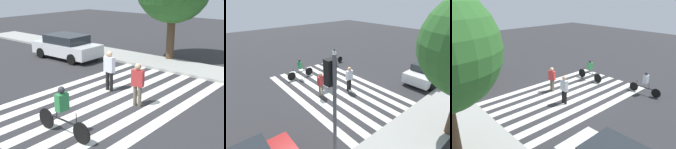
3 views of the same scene
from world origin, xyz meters
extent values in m
plane|color=#2D2D30|center=(0.00, 0.00, 0.00)|extent=(60.00, 60.00, 0.00)
cube|color=#9E9E99|center=(0.00, 6.25, 0.07)|extent=(36.00, 2.50, 0.14)
cube|color=silver|center=(-2.68, 0.00, 0.00)|extent=(0.47, 10.00, 0.01)
cube|color=silver|center=(-1.79, 0.00, 0.00)|extent=(0.47, 10.00, 0.01)
cube|color=silver|center=(-0.89, 0.00, 0.00)|extent=(0.47, 10.00, 0.01)
cube|color=silver|center=(0.00, 0.00, 0.00)|extent=(0.47, 10.00, 0.01)
cube|color=silver|center=(0.89, 0.00, 0.00)|extent=(0.47, 10.00, 0.01)
cube|color=silver|center=(1.79, 0.00, 0.00)|extent=(0.47, 10.00, 0.01)
cube|color=silver|center=(2.68, 0.00, 0.00)|extent=(0.47, 10.00, 0.01)
cylinder|color=#515456|center=(4.20, 5.30, 2.40)|extent=(0.12, 0.12, 4.79)
cube|color=black|center=(4.20, 5.09, 4.17)|extent=(0.32, 0.26, 0.84)
cube|color=silver|center=(4.20, 5.09, 3.57)|extent=(0.60, 0.02, 0.16)
sphere|color=#590F0F|center=(4.20, 4.93, 4.40)|extent=(0.15, 0.15, 0.15)
sphere|color=#59470F|center=(4.20, 4.93, 4.17)|extent=(0.15, 0.15, 0.15)
sphere|color=#26D83F|center=(4.20, 4.93, 3.94)|extent=(0.15, 0.15, 0.15)
cylinder|color=#4C3826|center=(-1.39, 7.36, 1.42)|extent=(0.48, 0.48, 2.84)
cylinder|color=black|center=(-0.85, 0.87, 0.43)|extent=(0.16, 0.16, 0.86)
cylinder|color=black|center=(-0.62, 0.87, 0.43)|extent=(0.16, 0.16, 0.86)
cube|color=silver|center=(-0.74, 0.87, 1.20)|extent=(0.51, 0.25, 0.68)
sphere|color=tan|center=(-0.74, 0.87, 1.67)|extent=(0.27, 0.27, 0.27)
cylinder|color=#6B6051|center=(1.14, 0.20, 0.41)|extent=(0.15, 0.15, 0.81)
cylinder|color=#6B6051|center=(1.36, 0.20, 0.41)|extent=(0.15, 0.15, 0.81)
cube|color=#B73333|center=(1.25, 0.20, 1.14)|extent=(0.51, 0.31, 0.64)
sphere|color=tan|center=(1.25, 0.20, 1.59)|extent=(0.25, 0.25, 0.25)
cylinder|color=black|center=(-2.56, -4.02, 0.31)|extent=(0.62, 0.06, 0.61)
cylinder|color=black|center=(-4.14, -4.07, 0.31)|extent=(0.62, 0.06, 0.61)
cube|color=black|center=(-3.35, -4.04, 0.48)|extent=(1.34, 0.08, 0.04)
cylinder|color=black|center=(-3.63, -4.05, 0.64)|extent=(0.03, 0.03, 0.32)
cylinder|color=black|center=(-2.76, -4.03, 0.68)|extent=(0.03, 0.03, 0.40)
cube|color=silver|center=(-3.35, -4.04, 1.07)|extent=(0.25, 0.41, 0.55)
sphere|color=#333338|center=(-3.35, -4.04, 1.47)|extent=(0.22, 0.22, 0.22)
cylinder|color=black|center=(1.70, -3.31, 0.35)|extent=(0.70, 0.04, 0.70)
cylinder|color=black|center=(0.06, -3.30, 0.35)|extent=(0.70, 0.04, 0.70)
cube|color=black|center=(0.88, -3.30, 0.54)|extent=(1.39, 0.04, 0.04)
cylinder|color=black|center=(0.59, -3.30, 0.70)|extent=(0.03, 0.03, 0.32)
cylinder|color=black|center=(1.49, -3.31, 0.74)|extent=(0.03, 0.03, 0.40)
cube|color=#338C4C|center=(0.88, -3.30, 1.14)|extent=(0.24, 0.40, 0.55)
sphere|color=#333338|center=(0.88, -3.30, 1.53)|extent=(0.22, 0.22, 0.22)
cylinder|color=black|center=(-5.26, 2.83, 0.32)|extent=(0.64, 0.21, 0.64)
cube|color=maroon|center=(7.17, 3.85, 0.62)|extent=(4.18, 1.78, 0.72)
cube|color=#23282D|center=(7.17, 3.85, 1.24)|extent=(2.31, 1.62, 0.52)
cylinder|color=black|center=(8.45, 2.99, 0.32)|extent=(0.64, 0.21, 0.64)
cylinder|color=black|center=(5.89, 4.72, 0.32)|extent=(0.64, 0.21, 0.64)
cylinder|color=black|center=(5.87, 3.02, 0.32)|extent=(0.64, 0.21, 0.64)
camera|label=1|loc=(7.73, -9.16, 4.71)|focal=50.00mm
camera|label=2|loc=(7.13, 8.92, 6.25)|focal=28.00mm
camera|label=3|loc=(-9.64, 8.99, 6.25)|focal=35.00mm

